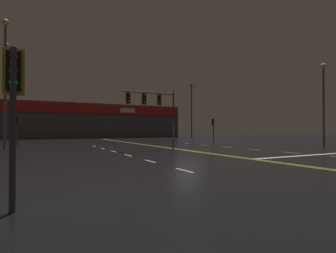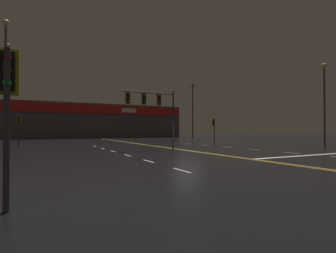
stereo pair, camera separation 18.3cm
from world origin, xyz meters
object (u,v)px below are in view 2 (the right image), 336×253
Objects in this scene: traffic_signal_median at (151,103)px; streetlight_near_right at (6,68)px; traffic_signal_corner_northwest at (19,123)px; streetlight_far_left at (324,92)px; traffic_signal_corner_northeast at (214,125)px; streetlight_near_left at (7,82)px; traffic_signal_corner_southwest at (7,91)px.

traffic_signal_median is 0.46× the size of streetlight_near_right.
traffic_signal_corner_northwest is 31.62m from streetlight_far_left.
traffic_signal_median is 17.97m from streetlight_far_left.
traffic_signal_corner_northeast is (13.81, 9.69, -1.56)m from traffic_signal_median.
traffic_signal_median is 16.94m from traffic_signal_corner_northeast.
traffic_signal_corner_northwest is at bearing 132.92° from traffic_signal_median.
streetlight_far_left is at bearing -17.97° from streetlight_near_right.
streetlight_near_left is at bearing 104.82° from traffic_signal_corner_northwest.
traffic_signal_corner_northwest is at bearing 92.35° from traffic_signal_corner_southwest.
traffic_signal_median is at bearing -26.01° from streetlight_near_right.
streetlight_near_left is 35.87m from streetlight_far_left.
traffic_signal_corner_northeast is at bearing 105.14° from streetlight_far_left.
streetlight_near_right is (-10.95, 5.34, 2.91)m from traffic_signal_median.
streetlight_near_right is (-0.71, -5.67, 4.51)m from traffic_signal_corner_northwest.
traffic_signal_corner_southwest is 32.97m from traffic_signal_corner_northeast.
traffic_signal_corner_northeast is at bearing 9.97° from streetlight_near_right.
traffic_signal_corner_southwest is at bearing -84.85° from streetlight_near_right.
streetlight_near_right is (0.82, -11.45, -0.68)m from streetlight_near_left.
traffic_signal_corner_northeast is at bearing 45.72° from traffic_signal_corner_southwest.
streetlight_near_right is (-1.74, 19.26, 4.36)m from traffic_signal_corner_southwest.
traffic_signal_corner_northwest is (-10.23, 11.01, -1.60)m from traffic_signal_median.
streetlight_near_right reaches higher than streetlight_far_left.
streetlight_far_left is (27.72, -14.88, 3.14)m from traffic_signal_corner_northwest.
streetlight_near_left reaches higher than traffic_signal_corner_northeast.
traffic_signal_median reaches higher than traffic_signal_corner_southwest.
streetlight_near_right is (-24.76, -4.35, 4.47)m from traffic_signal_corner_northeast.
traffic_signal_corner_southwest is 0.28× the size of streetlight_near_left.
traffic_signal_corner_southwest is at bearing -134.28° from traffic_signal_corner_northeast.
streetlight_far_left reaches higher than traffic_signal_corner_southwest.
streetlight_near_right is at bearing -97.17° from traffic_signal_corner_northwest.
streetlight_near_left reaches higher than streetlight_near_right.
traffic_signal_corner_southwest is 31.22m from streetlight_near_left.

